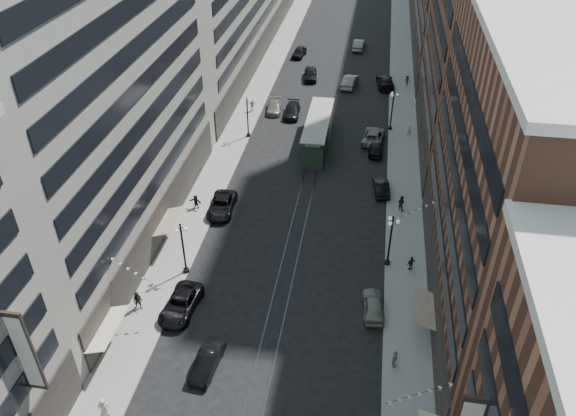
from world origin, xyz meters
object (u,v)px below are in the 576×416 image
Objects in this scene: lamppost_sw_far at (183,247)px; car_extra_1 at (376,148)px; car_10 at (381,187)px; pedestrian_extra_0 at (411,263)px; car_extra_2 at (350,81)px; pedestrian_6 at (252,105)px; pedestrian_9 at (407,81)px; pedestrian_2 at (138,301)px; car_7 at (222,205)px; car_13 at (310,74)px; car_8 at (274,107)px; pedestrian_4 at (395,359)px; lamppost_sw_mid at (248,116)px; pedestrian_7 at (401,203)px; car_11 at (373,136)px; pedestrian_1 at (104,407)px; lamppost_se_far at (390,239)px; car_extra_0 at (292,111)px; car_4 at (373,305)px; car_2 at (181,304)px; lamppost_se_mid at (392,109)px; car_12 at (385,81)px; pedestrian_5 at (196,202)px; car_9 at (299,52)px; car_14 at (359,45)px; pedestrian_8 at (409,130)px; streetcar at (318,133)px; car_5 at (207,361)px.

lamppost_sw_far is 30.44m from car_extra_1.
pedestrian_extra_0 is (3.02, -13.03, 0.20)m from car_10.
car_extra_2 is (-4.67, 20.48, 0.13)m from car_extra_1.
pedestrian_9 is at bearing -159.60° from pedestrian_6.
pedestrian_2 reaches higher than car_extra_2.
lamppost_sw_far is at bearing 82.96° from car_extra_2.
car_7 is 38.12m from car_13.
pedestrian_4 is at bearing -75.20° from car_8.
pedestrian_7 is at bearing -35.13° from lamppost_sw_mid.
car_11 is 25.33m from pedestrian_extra_0.
pedestrian_1 is 21.45m from pedestrian_4.
car_11 is 3.12m from car_extra_1.
lamppost_se_far reaches higher than car_extra_0.
pedestrian_1 is at bearing -134.78° from lamppost_se_far.
car_4 is 2.45× the size of pedestrian_1.
car_2 reaches higher than car_extra_0.
lamppost_se_far is at bearing -90.00° from lamppost_se_mid.
pedestrian_2 reaches higher than car_11.
pedestrian_6 is (1.47, 39.90, -0.06)m from pedestrian_2.
lamppost_sw_mid is at bearing 96.41° from car_2.
lamppost_se_far is 42.79m from car_12.
pedestrian_2 reaches higher than car_10.
car_extra_1 is at bearing -104.51° from lamppost_se_mid.
car_4 is 0.79× the size of car_7.
pedestrian_9 is (23.37, 52.59, -0.12)m from pedestrian_2.
pedestrian_4 is at bearing 102.04° from car_4.
lamppost_se_mid is 42.79m from pedestrian_2.
car_10 is at bearing 56.79° from car_2.
pedestrian_5 is (-2.04, 10.09, -2.16)m from lamppost_sw_far.
car_7 is at bearing 160.84° from lamppost_se_far.
car_13 is (-11.88, 1.20, -0.00)m from car_12.
lamppost_sw_mid is 31.30m from pedestrian_extra_0.
pedestrian_6 is at bearing -90.99° from car_9.
car_14 is (12.46, 63.12, -2.23)m from lamppost_sw_far.
car_extra_1 is at bearing -40.80° from car_8.
car_9 is (1.58, 47.68, 0.03)m from car_7.
car_extra_2 is at bearing -69.61° from car_11.
lamppost_sw_far is 1.00× the size of lamppost_se_mid.
pedestrian_8 reaches higher than car_extra_0.
lamppost_sw_mid reaches higher than car_extra_2.
pedestrian_9 is (11.64, 20.87, -0.72)m from streetcar.
lamppost_se_far is 33.31m from car_extra_0.
pedestrian_extra_0 is at bearing -65.15° from car_extra_0.
pedestrian_9 is at bearing 62.11° from pedestrian_2.
car_13 is 0.94× the size of car_extra_2.
car_extra_1 is at bearing 110.50° from car_extra_2.
car_extra_0 reaches higher than car_5.
streetcar is at bearing 65.78° from pedestrian_2.
pedestrian_2 reaches higher than pedestrian_4.
car_9 is 23.64m from car_extra_0.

